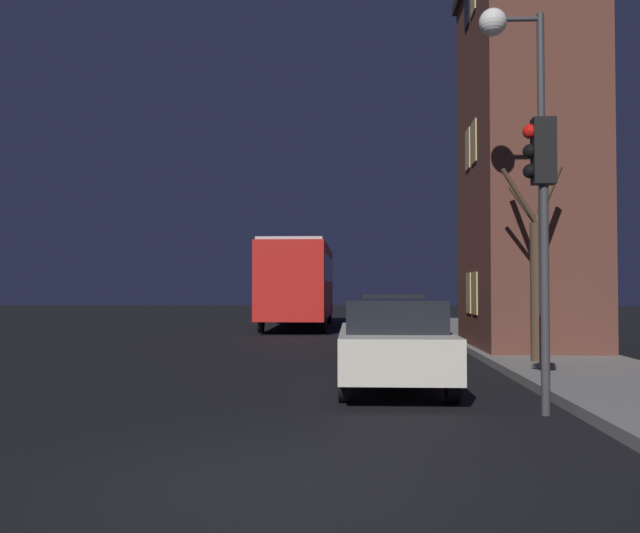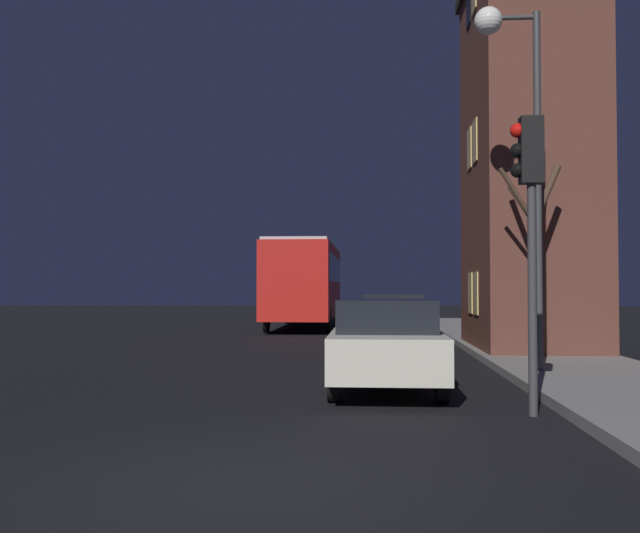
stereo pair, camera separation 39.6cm
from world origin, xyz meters
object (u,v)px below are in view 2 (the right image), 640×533
(bus, at_px, (305,278))
(traffic_light, at_px, (529,200))
(streetlamp, at_px, (512,98))
(bare_tree, at_px, (535,265))
(car_near_lane, at_px, (385,341))
(car_mid_lane, at_px, (392,321))

(bus, bearing_deg, traffic_light, -76.59)
(streetlamp, xyz_separation_m, bus, (-5.41, 16.44, -3.21))
(bare_tree, bearing_deg, traffic_light, -103.47)
(traffic_light, bearing_deg, car_near_lane, 127.94)
(streetlamp, distance_m, car_mid_lane, 7.65)
(bus, bearing_deg, bare_tree, -67.22)
(traffic_light, distance_m, car_mid_lane, 10.08)
(bus, bearing_deg, car_mid_lane, -72.65)
(streetlamp, xyz_separation_m, car_near_lane, (-2.43, -1.52, -4.51))
(streetlamp, distance_m, traffic_light, 4.64)
(traffic_light, xyz_separation_m, car_near_lane, (-1.87, 2.40, -2.09))
(traffic_light, relative_size, car_near_lane, 0.88)
(traffic_light, relative_size, car_mid_lane, 0.84)
(bare_tree, relative_size, car_near_lane, 0.91)
(streetlamp, bearing_deg, bus, 108.21)
(car_near_lane, bearing_deg, car_mid_lane, 87.37)
(streetlamp, xyz_separation_m, car_mid_lane, (-2.09, 5.82, -4.50))
(streetlamp, distance_m, car_near_lane, 5.34)
(bus, height_order, car_mid_lane, bus)
(streetlamp, height_order, bare_tree, streetlamp)
(streetlamp, height_order, car_mid_lane, streetlamp)
(bare_tree, relative_size, car_mid_lane, 0.87)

